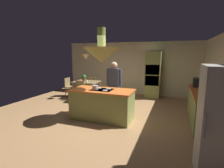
{
  "coord_description": "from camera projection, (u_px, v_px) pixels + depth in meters",
  "views": [
    {
      "loc": [
        2.04,
        -4.79,
        1.98
      ],
      "look_at": [
        0.1,
        0.4,
        1.0
      ],
      "focal_mm": 27.26,
      "sensor_mm": 36.0,
      "label": 1
    }
  ],
  "objects": [
    {
      "name": "pendant_light_over_table",
      "position": [
        86.0,
        57.0,
        7.48
      ],
      "size": [
        0.32,
        0.32,
        0.82
      ],
      "color": "#E0B266"
    },
    {
      "name": "potted_plant_on_table",
      "position": [
        84.0,
        78.0,
        7.7
      ],
      "size": [
        0.2,
        0.2,
        0.3
      ],
      "color": "#99382D",
      "rests_on": "dining_table"
    },
    {
      "name": "cup_on_table",
      "position": [
        87.0,
        81.0,
        7.42
      ],
      "size": [
        0.07,
        0.07,
        0.09
      ],
      "primitive_type": "cylinder",
      "color": "white",
      "rests_on": "dining_table"
    },
    {
      "name": "canister_sugar",
      "position": [
        206.0,
        91.0,
        4.47
      ],
      "size": [
        0.11,
        0.11,
        0.17
      ],
      "primitive_type": "cylinder",
      "color": "silver",
      "rests_on": "counter_run_right"
    },
    {
      "name": "canister_flour",
      "position": [
        208.0,
        92.0,
        4.3
      ],
      "size": [
        0.14,
        0.14,
        0.22
      ],
      "primitive_type": "cylinder",
      "color": "silver",
      "rests_on": "counter_run_right"
    },
    {
      "name": "cooking_pot_on_cooktop",
      "position": [
        95.0,
        87.0,
        5.05
      ],
      "size": [
        0.18,
        0.18,
        0.12
      ],
      "primitive_type": "cylinder",
      "color": "#B2B2B7",
      "rests_on": "kitchen_island"
    },
    {
      "name": "wall_right",
      "position": [
        223.0,
        81.0,
        4.5
      ],
      "size": [
        0.1,
        7.2,
        2.55
      ],
      "primitive_type": "cube",
      "color": "beige",
      "rests_on": "ground"
    },
    {
      "name": "person_at_island",
      "position": [
        114.0,
        84.0,
        5.74
      ],
      "size": [
        0.53,
        0.23,
        1.73
      ],
      "color": "tan",
      "rests_on": "ground"
    },
    {
      "name": "microwave_on_counter",
      "position": [
        201.0,
        83.0,
        5.54
      ],
      "size": [
        0.46,
        0.36,
        0.28
      ],
      "primitive_type": "cube",
      "color": "#232326",
      "rests_on": "counter_run_right"
    },
    {
      "name": "canister_tea",
      "position": [
        205.0,
        90.0,
        4.64
      ],
      "size": [
        0.14,
        0.14,
        0.18
      ],
      "primitive_type": "cylinder",
      "color": "silver",
      "rests_on": "counter_run_right"
    },
    {
      "name": "kitchen_island",
      "position": [
        102.0,
        104.0,
        5.2
      ],
      "size": [
        1.9,
        0.91,
        0.94
      ],
      "color": "#8C934C",
      "rests_on": "ground"
    },
    {
      "name": "range_hood",
      "position": [
        102.0,
        54.0,
        4.94
      ],
      "size": [
        1.1,
        1.1,
        1.0
      ],
      "color": "#8C934C"
    },
    {
      "name": "dining_table",
      "position": [
        86.0,
        84.0,
        7.69
      ],
      "size": [
        1.1,
        0.86,
        0.76
      ],
      "color": "olive",
      "rests_on": "ground"
    },
    {
      "name": "wall_back",
      "position": [
        132.0,
        68.0,
        8.43
      ],
      "size": [
        6.8,
        0.1,
        2.55
      ],
      "primitive_type": "cube",
      "color": "beige",
      "rests_on": "ground"
    },
    {
      "name": "oven_tower",
      "position": [
        153.0,
        75.0,
        7.72
      ],
      "size": [
        0.66,
        0.62,
        2.08
      ],
      "color": "#8C934C",
      "rests_on": "ground"
    },
    {
      "name": "chair_by_back_wall",
      "position": [
        93.0,
        85.0,
        8.32
      ],
      "size": [
        0.4,
        0.4,
        0.87
      ],
      "rotation": [
        0.0,
        0.0,
        3.14
      ],
      "color": "olive",
      "rests_on": "ground"
    },
    {
      "name": "chair_facing_island",
      "position": [
        79.0,
        90.0,
        7.12
      ],
      "size": [
        0.4,
        0.4,
        0.87
      ],
      "color": "olive",
      "rests_on": "ground"
    },
    {
      "name": "ground",
      "position": [
        105.0,
        116.0,
        5.47
      ],
      "size": [
        8.16,
        8.16,
        0.0
      ],
      "primitive_type": "plane",
      "color": "#AD7F51"
    },
    {
      "name": "chair_at_corner",
      "position": [
        69.0,
        86.0,
        8.04
      ],
      "size": [
        0.4,
        0.4,
        0.87
      ],
      "rotation": [
        0.0,
        0.0,
        1.57
      ],
      "color": "olive",
      "rests_on": "ground"
    },
    {
      "name": "counter_run_right",
      "position": [
        202.0,
        106.0,
        4.96
      ],
      "size": [
        0.73,
        2.49,
        0.92
      ],
      "color": "#8C934C",
      "rests_on": "ground"
    }
  ]
}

